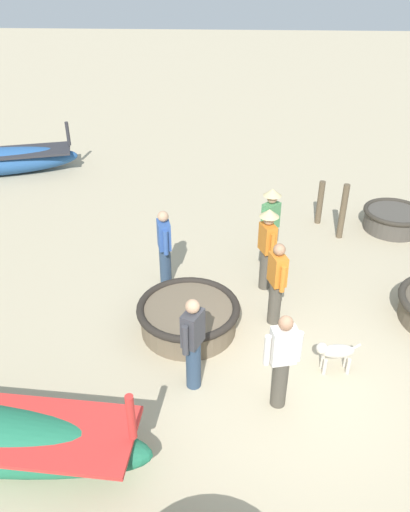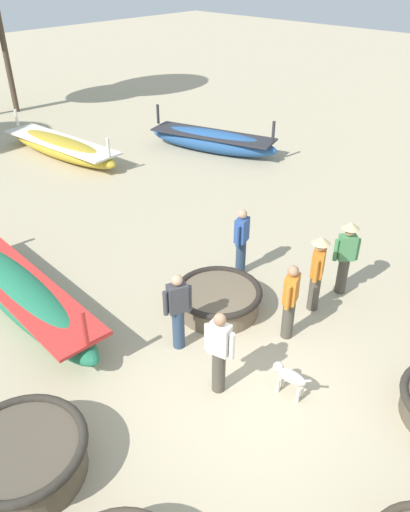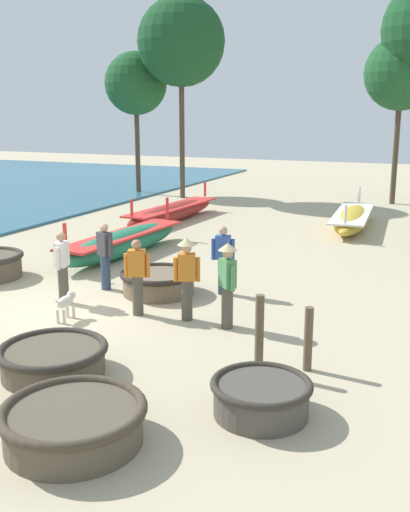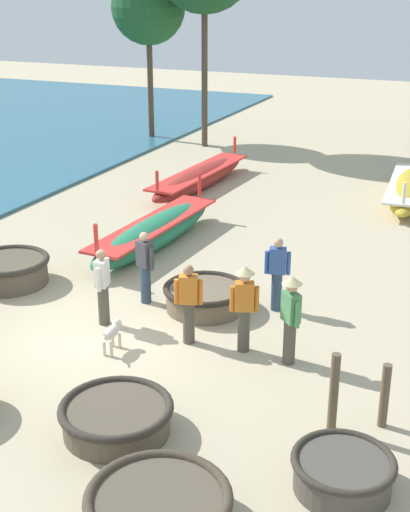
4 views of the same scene
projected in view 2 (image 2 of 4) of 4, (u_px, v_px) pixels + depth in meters
ground_plane at (246, 390)px, 8.26m from camera, size 80.00×80.00×0.00m
coracle_center at (23, 457)px, 6.80m from camera, size 1.82×1.82×0.62m
coracle_front_right at (218, 298)px, 9.93m from camera, size 1.74×1.74×0.53m
long_boat_green_hull at (213, 141)px, 17.61m from camera, size 2.39×4.94×1.40m
long_boat_blue_hull at (20, 292)px, 9.93m from camera, size 1.33×5.54×1.36m
long_boat_red_hull at (61, 147)px, 17.20m from camera, size 1.53×5.49×1.20m
fisherman_by_coracle at (178, 310)px, 8.74m from camera, size 0.49×0.34×1.57m
fisherman_with_hat at (346, 253)px, 10.12m from camera, size 0.41×0.39×1.67m
fisherman_standing_right at (290, 300)px, 8.97m from camera, size 0.51×0.32×1.57m
fisherman_hauling at (317, 269)px, 9.62m from camera, size 0.50×0.36×1.67m
fisherman_crouching at (219, 351)px, 7.85m from camera, size 0.29×0.52×1.57m
fisherman_standing_left at (241, 240)px, 10.80m from camera, size 0.51×0.30×1.57m
dog at (289, 376)px, 8.02m from camera, size 0.25×0.68×0.55m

